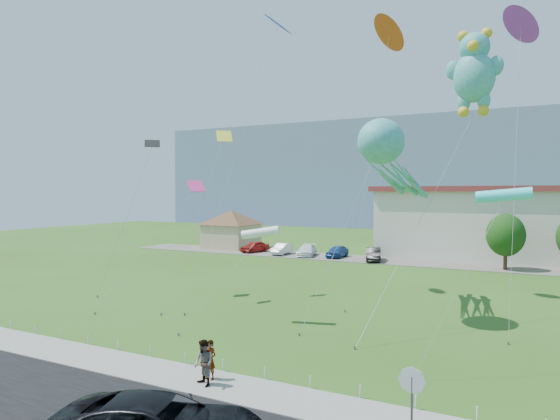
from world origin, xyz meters
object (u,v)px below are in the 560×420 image
at_px(stop_sign, 412,388).
at_px(pedestrian_right, 204,363).
at_px(pedestrian_left, 210,360).
at_px(teddy_bear_kite, 474,71).
at_px(parked_car_red, 255,247).
at_px(pavilion, 231,226).
at_px(parked_car_silver, 282,249).
at_px(parked_car_white, 307,250).
at_px(octopus_kite, 388,157).
at_px(parked_car_blue, 337,251).
at_px(parked_car_black, 373,254).

bearing_deg(stop_sign, pedestrian_right, 172.68).
distance_m(pedestrian_left, teddy_bear_kite, 24.23).
bearing_deg(parked_car_red, pedestrian_left, -45.26).
distance_m(pedestrian_right, parked_car_red, 42.93).
relative_size(pavilion, parked_car_silver, 2.30).
bearing_deg(teddy_bear_kite, parked_car_white, 136.58).
relative_size(stop_sign, octopus_kite, 0.20).
xyz_separation_m(pedestrian_left, parked_car_silver, (-15.71, 37.01, -0.16)).
xyz_separation_m(pavilion, parked_car_blue, (16.37, -3.03, -2.28)).
bearing_deg(pedestrian_left, parked_car_red, 122.31).
height_order(parked_car_black, teddy_bear_kite, teddy_bear_kite).
bearing_deg(parked_car_silver, parked_car_red, 171.98).
bearing_deg(pedestrian_right, pedestrian_left, 129.42).
bearing_deg(parked_car_red, pedestrian_right, -45.46).
height_order(pedestrian_right, parked_car_blue, pedestrian_right).
height_order(pedestrian_right, parked_car_white, pedestrian_right).
relative_size(pedestrian_right, parked_car_blue, 0.44).
bearing_deg(parked_car_blue, parked_car_white, -172.37).
bearing_deg(parked_car_black, pavilion, 152.51).
distance_m(parked_car_silver, parked_car_white, 3.28).
xyz_separation_m(pedestrian_left, parked_car_blue, (-8.81, 37.47, -0.14)).
relative_size(pedestrian_right, parked_car_red, 0.44).
bearing_deg(parked_car_silver, parked_car_blue, 1.31).
xyz_separation_m(parked_car_red, parked_car_blue, (10.90, 0.07, 0.00)).
xyz_separation_m(pedestrian_left, parked_car_white, (-12.43, 37.01, -0.17)).
distance_m(parked_car_red, parked_car_white, 7.28).
height_order(pedestrian_right, octopus_kite, octopus_kite).
bearing_deg(stop_sign, pavilion, 128.44).
relative_size(parked_car_red, parked_car_silver, 1.00).
bearing_deg(pavilion, parked_car_red, -29.61).
xyz_separation_m(pavilion, parked_car_silver, (9.46, -3.49, -2.30)).
xyz_separation_m(parked_car_white, teddy_bear_kite, (20.21, -19.13, 14.54)).
distance_m(pedestrian_left, octopus_kite, 16.76).
bearing_deg(parked_car_white, stop_sign, -74.68).
bearing_deg(pavilion, parked_car_white, -15.30).
distance_m(stop_sign, teddy_bear_kite, 23.73).
relative_size(stop_sign, parked_car_white, 0.56).
bearing_deg(pedestrian_right, pavilion, 146.32).
height_order(pedestrian_right, parked_car_red, pedestrian_right).
xyz_separation_m(parked_car_white, parked_car_blue, (3.62, 0.45, 0.03)).
xyz_separation_m(pedestrian_left, pedestrian_right, (0.17, -0.66, 0.10)).
distance_m(pavilion, octopus_kite, 39.58).
height_order(parked_car_silver, parked_car_black, parked_car_black).
relative_size(pedestrian_left, octopus_kite, 0.13).
bearing_deg(parked_car_white, pedestrian_left, -84.31).
xyz_separation_m(pavilion, pedestrian_left, (25.17, -40.50, -2.14)).
bearing_deg(teddy_bear_kite, pedestrian_right, -112.31).
relative_size(pedestrian_left, parked_car_silver, 0.39).
distance_m(stop_sign, octopus_kite, 18.12).
bearing_deg(parked_car_red, parked_car_white, 13.97).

